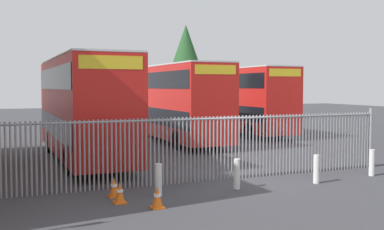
{
  "coord_description": "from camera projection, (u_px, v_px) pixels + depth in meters",
  "views": [
    {
      "loc": [
        -7.74,
        -14.48,
        3.22
      ],
      "look_at": [
        0.0,
        4.0,
        2.0
      ],
      "focal_mm": 44.34,
      "sensor_mm": 36.0,
      "label": 1
    }
  ],
  "objects": [
    {
      "name": "ground_plane",
      "position": [
        161.0,
        150.0,
        23.87
      ],
      "size": [
        100.0,
        100.0,
        0.0
      ],
      "primitive_type": "plane",
      "color": "#3D3D42"
    },
    {
      "name": "palisade_fence",
      "position": [
        210.0,
        146.0,
        16.04
      ],
      "size": [
        14.16,
        0.14,
        2.35
      ],
      "color": "gray",
      "rests_on": "ground"
    },
    {
      "name": "double_decker_bus_near_gate",
      "position": [
        83.0,
        105.0,
        20.51
      ],
      "size": [
        2.54,
        10.81,
        4.42
      ],
      "color": "red",
      "rests_on": "ground"
    },
    {
      "name": "double_decker_bus_behind_fence_left",
      "position": [
        175.0,
        100.0,
        27.29
      ],
      "size": [
        2.54,
        10.81,
        4.42
      ],
      "color": "red",
      "rests_on": "ground"
    },
    {
      "name": "double_decker_bus_behind_fence_right",
      "position": [
        240.0,
        98.0,
        32.16
      ],
      "size": [
        2.54,
        10.81,
        4.42
      ],
      "color": "red",
      "rests_on": "ground"
    },
    {
      "name": "bollard_near_left",
      "position": [
        158.0,
        180.0,
        13.91
      ],
      "size": [
        0.2,
        0.2,
        0.95
      ],
      "primitive_type": "cylinder",
      "color": "silver",
      "rests_on": "ground"
    },
    {
      "name": "bollard_center_front",
      "position": [
        237.0,
        174.0,
        14.81
      ],
      "size": [
        0.2,
        0.2,
        0.95
      ],
      "primitive_type": "cylinder",
      "color": "silver",
      "rests_on": "ground"
    },
    {
      "name": "bollard_near_right",
      "position": [
        316.0,
        169.0,
        15.69
      ],
      "size": [
        0.2,
        0.2,
        0.95
      ],
      "primitive_type": "cylinder",
      "color": "silver",
      "rests_on": "ground"
    },
    {
      "name": "bollard_far_right",
      "position": [
        372.0,
        163.0,
        17.0
      ],
      "size": [
        0.2,
        0.2,
        0.95
      ],
      "primitive_type": "cylinder",
      "color": "silver",
      "rests_on": "ground"
    },
    {
      "name": "traffic_cone_by_gate",
      "position": [
        120.0,
        193.0,
        13.02
      ],
      "size": [
        0.34,
        0.34,
        0.59
      ],
      "color": "orange",
      "rests_on": "ground"
    },
    {
      "name": "traffic_cone_mid_forecourt",
      "position": [
        157.0,
        197.0,
        12.49
      ],
      "size": [
        0.34,
        0.34,
        0.59
      ],
      "color": "orange",
      "rests_on": "ground"
    },
    {
      "name": "traffic_cone_near_kerb",
      "position": [
        114.0,
        187.0,
        13.73
      ],
      "size": [
        0.34,
        0.34,
        0.59
      ],
      "color": "orange",
      "rests_on": "ground"
    },
    {
      "name": "tree_tall_back",
      "position": [
        186.0,
        60.0,
        46.33
      ],
      "size": [
        4.85,
        4.85,
        9.23
      ],
      "color": "#4C3823",
      "rests_on": "ground"
    }
  ]
}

